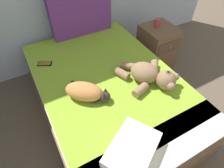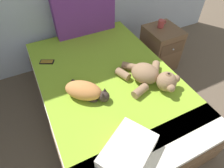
# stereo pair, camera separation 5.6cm
# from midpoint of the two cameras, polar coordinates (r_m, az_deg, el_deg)

# --- Properties ---
(bed) EXTENTS (1.35, 2.01, 0.49)m
(bed) POSITION_cam_midpoint_polar(r_m,az_deg,el_deg) (2.08, -0.32, -2.93)
(bed) COLOR brown
(bed) RESTS_ON ground_plane
(patterned_cushion) EXTENTS (0.76, 0.15, 0.53)m
(patterned_cushion) POSITION_cam_midpoint_polar(r_m,az_deg,el_deg) (2.49, -7.57, 20.44)
(patterned_cushion) COLOR #72338C
(patterned_cushion) RESTS_ON bed
(cat) EXTENTS (0.38, 0.41, 0.15)m
(cat) POSITION_cam_midpoint_polar(r_m,az_deg,el_deg) (1.69, -7.00, -2.10)
(cat) COLOR #D18447
(cat) RESTS_ON bed
(teddy_bear) EXTENTS (0.48, 0.59, 0.20)m
(teddy_bear) POSITION_cam_midpoint_polar(r_m,az_deg,el_deg) (1.84, 12.40, 2.29)
(teddy_bear) COLOR #937051
(teddy_bear) RESTS_ON bed
(cell_phone) EXTENTS (0.16, 0.13, 0.01)m
(cell_phone) POSITION_cam_midpoint_polar(r_m,az_deg,el_deg) (2.19, -18.22, 6.34)
(cell_phone) COLOR black
(cell_phone) RESTS_ON bed
(throw_pillow) EXTENTS (0.49, 0.45, 0.11)m
(throw_pillow) POSITION_cam_midpoint_polar(r_m,az_deg,el_deg) (1.40, 6.00, -19.35)
(throw_pillow) COLOR white
(throw_pillow) RESTS_ON bed
(nightstand) EXTENTS (0.41, 0.47, 0.57)m
(nightstand) POSITION_cam_midpoint_polar(r_m,az_deg,el_deg) (2.74, 14.78, 10.43)
(nightstand) COLOR brown
(nightstand) RESTS_ON ground_plane
(mug) EXTENTS (0.12, 0.08, 0.09)m
(mug) POSITION_cam_midpoint_polar(r_m,az_deg,el_deg) (2.60, 15.14, 17.06)
(mug) COLOR #B23F3F
(mug) RESTS_ON nightstand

